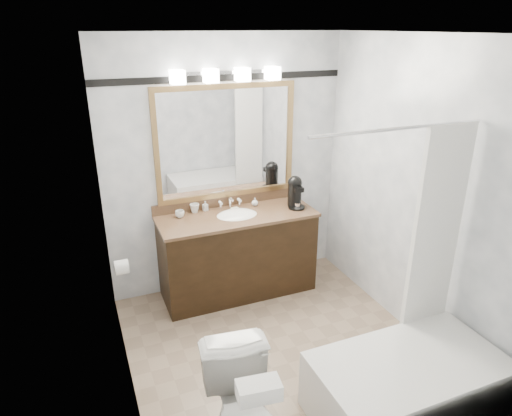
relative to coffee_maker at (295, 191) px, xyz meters
name	(u,v)px	position (x,y,z in m)	size (l,w,h in m)	color
room	(283,214)	(-0.61, -0.99, 0.24)	(2.42, 2.62, 2.52)	gray
vanity	(237,252)	(-0.61, 0.02, -0.57)	(1.53, 0.58, 0.97)	black
mirror	(226,142)	(-0.61, 0.29, 0.49)	(1.40, 0.04, 1.10)	#A07A48
vanity_light_bar	(227,75)	(-0.61, 0.23, 1.12)	(1.02, 0.14, 0.12)	silver
accent_stripe	(224,78)	(-0.61, 0.30, 1.09)	(2.40, 0.01, 0.06)	black
bathtub	(408,377)	(-0.06, -1.89, -0.73)	(1.30, 0.75, 1.96)	white
tp_roll	(122,267)	(-1.75, -0.33, -0.31)	(0.12, 0.12, 0.11)	white
tissue_box	(259,390)	(-1.27, -2.11, -0.21)	(0.23, 0.12, 0.09)	white
coffee_maker	(295,191)	(0.00, 0.00, 0.00)	(0.17, 0.21, 0.32)	black
cup_left	(180,214)	(-1.13, 0.17, -0.13)	(0.09, 0.09, 0.07)	white
cup_right	(195,208)	(-0.97, 0.24, -0.12)	(0.09, 0.09, 0.09)	white
soap_bottle_a	(205,206)	(-0.86, 0.24, -0.12)	(0.04, 0.04, 0.10)	white
soap_bottle_b	(255,202)	(-0.36, 0.18, -0.12)	(0.07, 0.07, 0.08)	white
soap_bar	(235,209)	(-0.59, 0.14, -0.15)	(0.08, 0.05, 0.02)	beige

